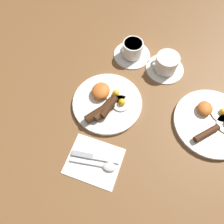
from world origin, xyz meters
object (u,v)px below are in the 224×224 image
(knife, at_px, (93,157))
(spoon, at_px, (104,166))
(teacup_far, at_px, (166,64))
(breakfast_plate_near, at_px, (107,102))
(breakfast_plate_far, at_px, (212,122))
(teacup_near, at_px, (132,50))

(knife, bearing_deg, spoon, -27.49)
(teacup_far, bearing_deg, spoon, -12.87)
(breakfast_plate_near, distance_m, teacup_far, 0.29)
(breakfast_plate_far, distance_m, knife, 0.44)
(breakfast_plate_near, xyz_separation_m, breakfast_plate_far, (-0.04, 0.38, -0.00))
(teacup_far, bearing_deg, teacup_near, -101.42)
(teacup_near, bearing_deg, breakfast_plate_far, 58.84)
(teacup_far, bearing_deg, breakfast_plate_near, -36.74)
(breakfast_plate_near, bearing_deg, knife, 5.73)
(breakfast_plate_far, height_order, knife, breakfast_plate_far)
(teacup_far, height_order, spoon, teacup_far)
(breakfast_plate_far, distance_m, teacup_far, 0.28)
(breakfast_plate_near, relative_size, teacup_near, 1.67)
(knife, height_order, spoon, spoon)
(breakfast_plate_far, xyz_separation_m, spoon, (0.27, -0.31, -0.00))
(breakfast_plate_near, distance_m, breakfast_plate_far, 0.38)
(teacup_near, relative_size, teacup_far, 1.00)
(teacup_near, height_order, teacup_far, teacup_far)
(breakfast_plate_near, relative_size, spoon, 1.66)
(knife, bearing_deg, teacup_near, 82.43)
(breakfast_plate_near, distance_m, knife, 0.21)
(breakfast_plate_near, xyz_separation_m, teacup_far, (-0.23, 0.17, 0.02))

